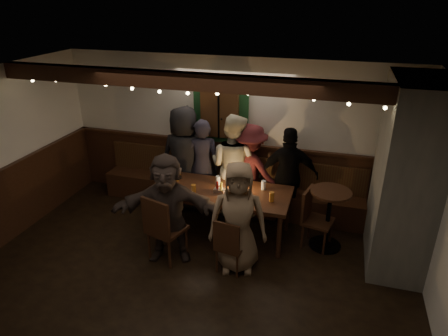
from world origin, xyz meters
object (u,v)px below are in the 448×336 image
(person_b, at_px, (202,165))
(person_a, at_px, (185,158))
(chair_near_left, at_px, (162,226))
(person_c, at_px, (233,166))
(person_e, at_px, (289,176))
(person_d, at_px, (250,171))
(person_f, at_px, (168,208))
(high_top, at_px, (329,212))
(chair_near_right, at_px, (229,243))
(dining_table, at_px, (220,194))
(chair_end, at_px, (313,215))
(person_g, at_px, (238,218))

(person_b, bearing_deg, person_a, -23.98)
(chair_near_left, relative_size, person_a, 0.56)
(person_c, bearing_deg, chair_near_left, 85.05)
(person_e, bearing_deg, person_d, -15.76)
(person_a, xyz_separation_m, person_b, (0.33, -0.03, -0.09))
(chair_near_left, bearing_deg, person_f, 68.44)
(person_a, bearing_deg, high_top, 170.63)
(person_a, height_order, person_b, person_a)
(chair_near_right, bearing_deg, person_c, 103.46)
(person_b, xyz_separation_m, person_d, (0.81, 0.07, -0.02))
(dining_table, relative_size, chair_near_left, 2.09)
(chair_end, xyz_separation_m, high_top, (0.22, 0.02, 0.08))
(person_b, xyz_separation_m, person_f, (0.01, -1.48, -0.02))
(person_b, bearing_deg, person_f, 71.93)
(chair_end, height_order, person_c, person_c)
(dining_table, relative_size, person_b, 1.30)
(person_b, xyz_separation_m, person_c, (0.55, -0.01, 0.06))
(person_c, bearing_deg, dining_table, 103.63)
(high_top, xyz_separation_m, person_g, (-1.15, -0.87, 0.20))
(chair_near_left, distance_m, person_e, 2.22)
(person_a, relative_size, person_d, 1.13)
(person_b, relative_size, person_f, 1.03)
(chair_near_left, height_order, high_top, chair_near_left)
(chair_near_right, relative_size, person_b, 0.50)
(high_top, relative_size, person_e, 0.57)
(person_e, distance_m, person_g, 1.53)
(person_e, bearing_deg, person_c, -9.67)
(person_f, bearing_deg, chair_near_left, -125.99)
(dining_table, xyz_separation_m, person_b, (-0.53, 0.69, 0.12))
(chair_near_left, bearing_deg, person_a, 100.25)
(chair_near_right, relative_size, person_e, 0.51)
(person_d, relative_size, person_g, 1.01)
(chair_near_left, height_order, person_f, person_f)
(person_b, relative_size, person_d, 1.03)
(chair_near_left, bearing_deg, person_g, 8.71)
(chair_near_left, xyz_separation_m, person_g, (1.04, 0.16, 0.22))
(dining_table, xyz_separation_m, person_f, (-0.52, -0.79, 0.10))
(person_a, xyz_separation_m, person_f, (0.34, -1.51, -0.11))
(dining_table, distance_m, person_a, 1.14)
(chair_end, bearing_deg, dining_table, -176.00)
(person_c, height_order, person_f, person_c)
(chair_near_left, height_order, person_b, person_b)
(person_d, relative_size, person_f, 1.00)
(person_a, bearing_deg, chair_near_left, 104.54)
(person_e, relative_size, person_g, 1.02)
(high_top, xyz_separation_m, person_e, (-0.69, 0.59, 0.22))
(dining_table, distance_m, high_top, 1.63)
(chair_end, xyz_separation_m, person_c, (-1.38, 0.58, 0.37))
(chair_near_right, bearing_deg, person_b, 120.36)
(person_e, bearing_deg, chair_near_left, 35.85)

